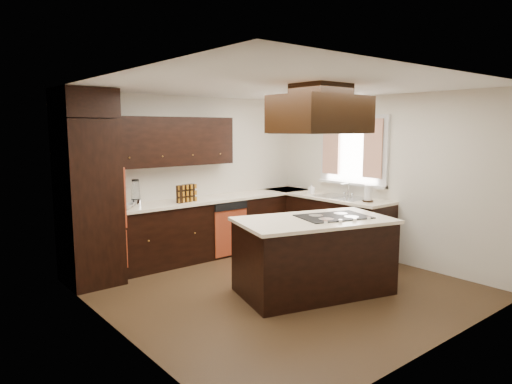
% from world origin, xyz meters
% --- Properties ---
extents(floor, '(4.20, 4.20, 0.02)m').
position_xyz_m(floor, '(0.00, 0.00, -0.01)').
color(floor, '#51381F').
rests_on(floor, ground).
extents(ceiling, '(4.20, 4.20, 0.02)m').
position_xyz_m(ceiling, '(0.00, 0.00, 2.51)').
color(ceiling, silver).
rests_on(ceiling, ground).
extents(wall_back, '(4.20, 0.02, 2.50)m').
position_xyz_m(wall_back, '(0.00, 2.11, 1.25)').
color(wall_back, beige).
rests_on(wall_back, ground).
extents(wall_front, '(4.20, 0.02, 2.50)m').
position_xyz_m(wall_front, '(0.00, -2.11, 1.25)').
color(wall_front, beige).
rests_on(wall_front, ground).
extents(wall_left, '(0.02, 4.20, 2.50)m').
position_xyz_m(wall_left, '(-2.11, 0.00, 1.25)').
color(wall_left, beige).
rests_on(wall_left, ground).
extents(wall_right, '(0.02, 4.20, 2.50)m').
position_xyz_m(wall_right, '(2.11, 0.00, 1.25)').
color(wall_right, beige).
rests_on(wall_right, ground).
extents(oven_column, '(0.65, 0.75, 2.12)m').
position_xyz_m(oven_column, '(-1.78, 1.71, 1.06)').
color(oven_column, black).
rests_on(oven_column, floor).
extents(wall_oven_face, '(0.05, 0.62, 0.78)m').
position_xyz_m(wall_oven_face, '(-1.43, 1.71, 1.12)').
color(wall_oven_face, '#B14324').
rests_on(wall_oven_face, oven_column).
extents(base_cabinets_back, '(2.93, 0.60, 0.88)m').
position_xyz_m(base_cabinets_back, '(0.03, 1.80, 0.44)').
color(base_cabinets_back, black).
rests_on(base_cabinets_back, floor).
extents(base_cabinets_right, '(0.60, 2.40, 0.88)m').
position_xyz_m(base_cabinets_right, '(1.80, 0.90, 0.44)').
color(base_cabinets_right, black).
rests_on(base_cabinets_right, floor).
extents(countertop_back, '(2.93, 0.63, 0.04)m').
position_xyz_m(countertop_back, '(0.03, 1.79, 0.90)').
color(countertop_back, '#FFEBC9').
rests_on(countertop_back, base_cabinets_back).
extents(countertop_right, '(0.63, 2.40, 0.04)m').
position_xyz_m(countertop_right, '(1.79, 0.90, 0.90)').
color(countertop_right, '#FFEBC9').
rests_on(countertop_right, base_cabinets_right).
extents(upper_cabinets, '(2.00, 0.34, 0.72)m').
position_xyz_m(upper_cabinets, '(-0.43, 1.93, 1.81)').
color(upper_cabinets, black).
rests_on(upper_cabinets, wall_back).
extents(dishwasher_front, '(0.60, 0.05, 0.72)m').
position_xyz_m(dishwasher_front, '(0.33, 1.50, 0.40)').
color(dishwasher_front, '#B14324').
rests_on(dishwasher_front, floor).
extents(window_frame, '(0.06, 1.32, 1.12)m').
position_xyz_m(window_frame, '(2.07, 0.55, 1.65)').
color(window_frame, silver).
rests_on(window_frame, wall_right).
extents(window_pane, '(0.00, 1.20, 1.00)m').
position_xyz_m(window_pane, '(2.10, 0.55, 1.65)').
color(window_pane, white).
rests_on(window_pane, wall_right).
extents(curtain_left, '(0.02, 0.34, 0.90)m').
position_xyz_m(curtain_left, '(2.01, 0.13, 1.70)').
color(curtain_left, beige).
rests_on(curtain_left, wall_right).
extents(curtain_right, '(0.02, 0.34, 0.90)m').
position_xyz_m(curtain_right, '(2.01, 0.97, 1.70)').
color(curtain_right, beige).
rests_on(curtain_right, wall_right).
extents(sink_rim, '(0.52, 0.84, 0.01)m').
position_xyz_m(sink_rim, '(1.80, 0.55, 0.92)').
color(sink_rim, silver).
rests_on(sink_rim, countertop_right).
extents(island, '(1.99, 1.43, 0.88)m').
position_xyz_m(island, '(0.21, -0.38, 0.44)').
color(island, black).
rests_on(island, floor).
extents(island_top, '(2.07, 1.51, 0.04)m').
position_xyz_m(island_top, '(0.21, -0.38, 0.90)').
color(island_top, '#FFEBC9').
rests_on(island_top, island).
extents(cooktop, '(0.97, 0.77, 0.01)m').
position_xyz_m(cooktop, '(0.47, -0.46, 0.93)').
color(cooktop, black).
rests_on(cooktop, island_top).
extents(range_hood, '(1.05, 0.72, 0.42)m').
position_xyz_m(range_hood, '(0.10, -0.55, 2.16)').
color(range_hood, black).
rests_on(range_hood, ceiling).
extents(hood_duct, '(0.55, 0.50, 0.13)m').
position_xyz_m(hood_duct, '(0.10, -0.55, 2.44)').
color(hood_duct, black).
rests_on(hood_duct, ceiling).
extents(blender_base, '(0.15, 0.15, 0.10)m').
position_xyz_m(blender_base, '(-1.09, 1.80, 0.97)').
color(blender_base, silver).
rests_on(blender_base, countertop_back).
extents(blender_pitcher, '(0.13, 0.13, 0.26)m').
position_xyz_m(blender_pitcher, '(-1.09, 1.80, 1.15)').
color(blender_pitcher, silver).
rests_on(blender_pitcher, blender_base).
extents(spice_rack, '(0.32, 0.15, 0.26)m').
position_xyz_m(spice_rack, '(-0.35, 1.70, 1.05)').
color(spice_rack, black).
rests_on(spice_rack, countertop_back).
extents(mixing_bowl, '(0.35, 0.35, 0.07)m').
position_xyz_m(mixing_bowl, '(-1.31, 1.71, 0.95)').
color(mixing_bowl, silver).
rests_on(mixing_bowl, countertop_back).
extents(soap_bottle, '(0.08, 0.08, 0.17)m').
position_xyz_m(soap_bottle, '(1.72, 1.12, 1.01)').
color(soap_bottle, silver).
rests_on(soap_bottle, countertop_right).
extents(paper_towel, '(0.15, 0.15, 0.25)m').
position_xyz_m(paper_towel, '(1.76, -0.00, 1.04)').
color(paper_towel, silver).
rests_on(paper_towel, countertop_right).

